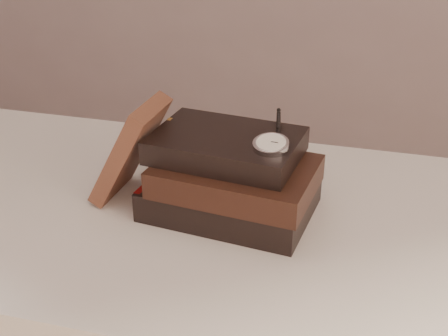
# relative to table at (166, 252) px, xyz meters

# --- Properties ---
(table) EXTENTS (1.00, 0.60, 0.75)m
(table) POSITION_rel_table_xyz_m (0.00, 0.00, 0.00)
(table) COLOR silver
(table) RESTS_ON ground
(book_stack) EXTENTS (0.27, 0.21, 0.13)m
(book_stack) POSITION_rel_table_xyz_m (0.11, 0.01, 0.15)
(book_stack) COLOR black
(book_stack) RESTS_ON table
(journal) EXTENTS (0.12, 0.12, 0.17)m
(journal) POSITION_rel_table_xyz_m (-0.06, 0.02, 0.18)
(journal) COLOR #44241A
(journal) RESTS_ON table
(pocket_watch) EXTENTS (0.06, 0.16, 0.02)m
(pocket_watch) POSITION_rel_table_xyz_m (0.17, -0.01, 0.23)
(pocket_watch) COLOR silver
(pocket_watch) RESTS_ON book_stack
(eyeglasses) EXTENTS (0.12, 0.13, 0.05)m
(eyeglasses) POSITION_rel_table_xyz_m (0.03, 0.11, 0.16)
(eyeglasses) COLOR silver
(eyeglasses) RESTS_ON book_stack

